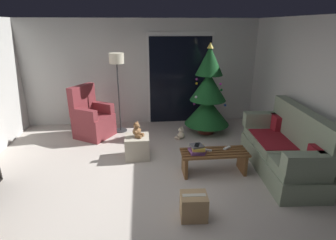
# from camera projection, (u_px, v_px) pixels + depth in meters

# --- Properties ---
(ground_plane) EXTENTS (7.00, 7.00, 0.00)m
(ground_plane) POSITION_uv_depth(u_px,v_px,m) (146.00, 189.00, 4.04)
(ground_plane) COLOR #BCB2A8
(wall_back) EXTENTS (5.72, 0.12, 2.50)m
(wall_back) POSITION_uv_depth(u_px,v_px,m) (142.00, 73.00, 6.49)
(wall_back) COLOR beige
(wall_back) RESTS_ON ground
(patio_door_frame) EXTENTS (1.60, 0.02, 2.20)m
(patio_door_frame) POSITION_uv_depth(u_px,v_px,m) (180.00, 79.00, 6.56)
(patio_door_frame) COLOR silver
(patio_door_frame) RESTS_ON ground
(patio_door_glass) EXTENTS (1.50, 0.02, 2.10)m
(patio_door_glass) POSITION_uv_depth(u_px,v_px,m) (180.00, 81.00, 6.56)
(patio_door_glass) COLOR black
(patio_door_glass) RESTS_ON ground
(couch) EXTENTS (0.92, 1.99, 1.08)m
(couch) POSITION_uv_depth(u_px,v_px,m) (285.00, 150.00, 4.42)
(couch) COLOR gray
(couch) RESTS_ON ground
(coffee_table) EXTENTS (1.10, 0.40, 0.39)m
(coffee_table) POSITION_uv_depth(u_px,v_px,m) (214.00, 159.00, 4.41)
(coffee_table) COLOR brown
(coffee_table) RESTS_ON ground
(remote_silver) EXTENTS (0.16, 0.12, 0.02)m
(remote_silver) POSITION_uv_depth(u_px,v_px,m) (207.00, 150.00, 4.40)
(remote_silver) COLOR #ADADB2
(remote_silver) RESTS_ON coffee_table
(remote_white) EXTENTS (0.15, 0.13, 0.02)m
(remote_white) POSITION_uv_depth(u_px,v_px,m) (227.00, 148.00, 4.47)
(remote_white) COLOR silver
(remote_white) RESTS_ON coffee_table
(book_stack) EXTENTS (0.27, 0.24, 0.15)m
(book_stack) POSITION_uv_depth(u_px,v_px,m) (197.00, 149.00, 4.28)
(book_stack) COLOR #6B3D7A
(book_stack) RESTS_ON coffee_table
(cell_phone) EXTENTS (0.12, 0.16, 0.01)m
(cell_phone) POSITION_uv_depth(u_px,v_px,m) (197.00, 145.00, 4.25)
(cell_phone) COLOR black
(cell_phone) RESTS_ON book_stack
(christmas_tree) EXTENTS (1.00, 1.00, 2.01)m
(christmas_tree) POSITION_uv_depth(u_px,v_px,m) (208.00, 95.00, 5.87)
(christmas_tree) COLOR #4C1E19
(christmas_tree) RESTS_ON ground
(armchair) EXTENTS (0.94, 0.94, 1.13)m
(armchair) POSITION_uv_depth(u_px,v_px,m) (92.00, 119.00, 5.85)
(armchair) COLOR maroon
(armchair) RESTS_ON ground
(floor_lamp) EXTENTS (0.32, 0.32, 1.78)m
(floor_lamp) POSITION_uv_depth(u_px,v_px,m) (117.00, 66.00, 5.76)
(floor_lamp) COLOR #2D2D30
(floor_lamp) RESTS_ON ground
(ottoman) EXTENTS (0.44, 0.44, 0.42)m
(ottoman) POSITION_uv_depth(u_px,v_px,m) (137.00, 147.00, 4.96)
(ottoman) COLOR #B2A893
(ottoman) RESTS_ON ground
(teddy_bear_chestnut) EXTENTS (0.22, 0.21, 0.29)m
(teddy_bear_chestnut) POSITION_uv_depth(u_px,v_px,m) (137.00, 130.00, 4.84)
(teddy_bear_chestnut) COLOR brown
(teddy_bear_chestnut) RESTS_ON ottoman
(teddy_bear_cream_by_tree) EXTENTS (0.22, 0.21, 0.29)m
(teddy_bear_cream_by_tree) POSITION_uv_depth(u_px,v_px,m) (181.00, 134.00, 5.77)
(teddy_bear_cream_by_tree) COLOR beige
(teddy_bear_cream_by_tree) RESTS_ON ground
(cardboard_box_taped_mid_floor) EXTENTS (0.35, 0.30, 0.34)m
(cardboard_box_taped_mid_floor) POSITION_uv_depth(u_px,v_px,m) (194.00, 206.00, 3.40)
(cardboard_box_taped_mid_floor) COLOR tan
(cardboard_box_taped_mid_floor) RESTS_ON ground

